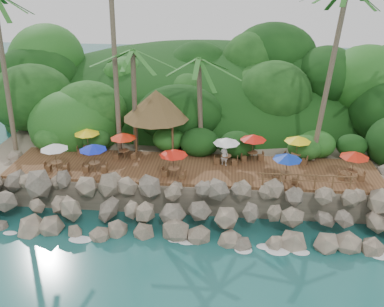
{
  "coord_description": "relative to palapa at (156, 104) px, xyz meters",
  "views": [
    {
      "loc": [
        2.52,
        -20.74,
        15.36
      ],
      "look_at": [
        0.0,
        6.0,
        3.4
      ],
      "focal_mm": 39.39,
      "sensor_mm": 36.0,
      "label": 1
    }
  ],
  "objects": [
    {
      "name": "palapa",
      "position": [
        0.0,
        0.0,
        0.0
      ],
      "size": [
        5.17,
        5.17,
        4.6
      ],
      "color": "brown",
      "rests_on": "ground"
    },
    {
      "name": "ground",
      "position": [
        3.06,
        -9.58,
        -5.79
      ],
      "size": [
        140.0,
        140.0,
        0.0
      ],
      "primitive_type": "plane",
      "color": "#19514F",
      "rests_on": "ground"
    },
    {
      "name": "land_base",
      "position": [
        3.06,
        6.42,
        -4.74
      ],
      "size": [
        32.0,
        25.2,
        2.1
      ],
      "primitive_type": "cube",
      "color": "gray",
      "rests_on": "ground"
    },
    {
      "name": "seawall",
      "position": [
        3.06,
        -7.58,
        -4.64
      ],
      "size": [
        29.0,
        4.0,
        2.3
      ],
      "primitive_type": null,
      "color": "gray",
      "rests_on": "ground"
    },
    {
      "name": "foam_line",
      "position": [
        3.06,
        -9.28,
        -5.76
      ],
      "size": [
        25.2,
        0.8,
        0.06
      ],
      "color": "white",
      "rests_on": "ground"
    },
    {
      "name": "palms",
      "position": [
        3.1,
        -0.65,
        6.88
      ],
      "size": [
        35.14,
        6.93,
        15.44
      ],
      "color": "brown",
      "rests_on": "ground"
    },
    {
      "name": "jungle_foliage",
      "position": [
        3.06,
        5.42,
        -5.79
      ],
      "size": [
        44.0,
        16.0,
        12.0
      ],
      "primitive_type": null,
      "color": "#143811",
      "rests_on": "ground"
    },
    {
      "name": "railing",
      "position": [
        10.63,
        -5.93,
        -2.88
      ],
      "size": [
        6.1,
        0.1,
        1.0
      ],
      "color": "brown",
      "rests_on": "terrace"
    },
    {
      "name": "jungle_hill",
      "position": [
        3.06,
        13.92,
        -5.79
      ],
      "size": [
        44.8,
        28.0,
        15.4
      ],
      "primitive_type": "ellipsoid",
      "color": "#143811",
      "rests_on": "ground"
    },
    {
      "name": "terrace",
      "position": [
        3.06,
        -3.58,
        -3.59
      ],
      "size": [
        26.0,
        5.0,
        0.2
      ],
      "primitive_type": "cube",
      "color": "brown",
      "rests_on": "land_base"
    },
    {
      "name": "waiter",
      "position": [
        5.31,
        -2.93,
        -2.71
      ],
      "size": [
        0.67,
        0.55,
        1.57
      ],
      "primitive_type": "imported",
      "rotation": [
        0.0,
        0.0,
        2.79
      ],
      "color": "silver",
      "rests_on": "terrace"
    },
    {
      "name": "dining_clusters",
      "position": [
        3.16,
        -3.59,
        -1.77
      ],
      "size": [
        21.97,
        5.11,
        2.07
      ],
      "color": "brown",
      "rests_on": "terrace"
    }
  ]
}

